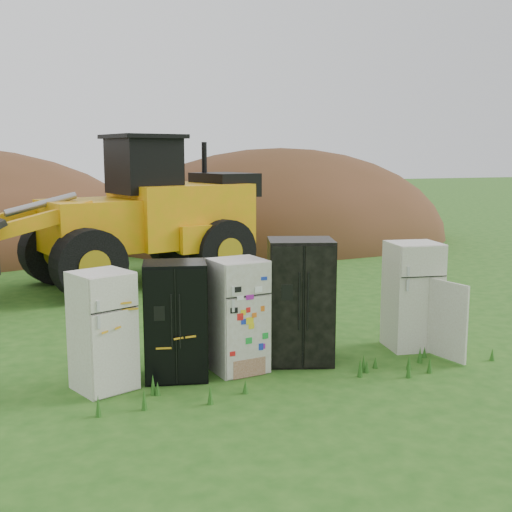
{
  "coord_description": "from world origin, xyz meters",
  "views": [
    {
      "loc": [
        -3.64,
        -8.5,
        3.14
      ],
      "look_at": [
        0.48,
        2.0,
        1.33
      ],
      "focal_mm": 45.0,
      "sensor_mm": 36.0,
      "label": 1
    }
  ],
  "objects_px": {
    "fridge_leftmost": "(103,331)",
    "fridge_black_side": "(176,320)",
    "wheel_loader": "(110,211)",
    "fridge_dark_mid": "(300,301)",
    "fridge_sticker": "(238,315)",
    "fridge_open_door": "(413,295)"
  },
  "relations": [
    {
      "from": "fridge_open_door",
      "to": "wheel_loader",
      "type": "height_order",
      "value": "wheel_loader"
    },
    {
      "from": "wheel_loader",
      "to": "fridge_black_side",
      "type": "bearing_deg",
      "value": -105.64
    },
    {
      "from": "fridge_sticker",
      "to": "fridge_open_door",
      "type": "height_order",
      "value": "fridge_open_door"
    },
    {
      "from": "fridge_black_side",
      "to": "fridge_sticker",
      "type": "xyz_separation_m",
      "value": [
        0.91,
        -0.03,
        -0.01
      ]
    },
    {
      "from": "fridge_leftmost",
      "to": "fridge_open_door",
      "type": "distance_m",
      "value": 4.95
    },
    {
      "from": "fridge_sticker",
      "to": "fridge_black_side",
      "type": "bearing_deg",
      "value": 171.15
    },
    {
      "from": "fridge_leftmost",
      "to": "fridge_sticker",
      "type": "distance_m",
      "value": 1.93
    },
    {
      "from": "fridge_sticker",
      "to": "fridge_open_door",
      "type": "relative_size",
      "value": 0.95
    },
    {
      "from": "fridge_leftmost",
      "to": "fridge_black_side",
      "type": "relative_size",
      "value": 0.97
    },
    {
      "from": "fridge_leftmost",
      "to": "wheel_loader",
      "type": "relative_size",
      "value": 0.22
    },
    {
      "from": "fridge_black_side",
      "to": "fridge_open_door",
      "type": "height_order",
      "value": "fridge_open_door"
    },
    {
      "from": "fridge_leftmost",
      "to": "fridge_black_side",
      "type": "xyz_separation_m",
      "value": [
        1.02,
        0.07,
        0.03
      ]
    },
    {
      "from": "fridge_black_side",
      "to": "wheel_loader",
      "type": "height_order",
      "value": "wheel_loader"
    },
    {
      "from": "fridge_dark_mid",
      "to": "fridge_open_door",
      "type": "distance_m",
      "value": 2.0
    },
    {
      "from": "fridge_open_door",
      "to": "wheel_loader",
      "type": "xyz_separation_m",
      "value": [
        -3.77,
        6.76,
        0.93
      ]
    },
    {
      "from": "fridge_black_side",
      "to": "fridge_open_door",
      "type": "bearing_deg",
      "value": 13.5
    },
    {
      "from": "fridge_open_door",
      "to": "wheel_loader",
      "type": "relative_size",
      "value": 0.23
    },
    {
      "from": "fridge_dark_mid",
      "to": "fridge_sticker",
      "type": "bearing_deg",
      "value": -158.54
    },
    {
      "from": "fridge_black_side",
      "to": "fridge_dark_mid",
      "type": "height_order",
      "value": "fridge_dark_mid"
    },
    {
      "from": "fridge_leftmost",
      "to": "wheel_loader",
      "type": "height_order",
      "value": "wheel_loader"
    },
    {
      "from": "fridge_sticker",
      "to": "fridge_open_door",
      "type": "distance_m",
      "value": 3.02
    },
    {
      "from": "fridge_leftmost",
      "to": "fridge_dark_mid",
      "type": "relative_size",
      "value": 0.85
    }
  ]
}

